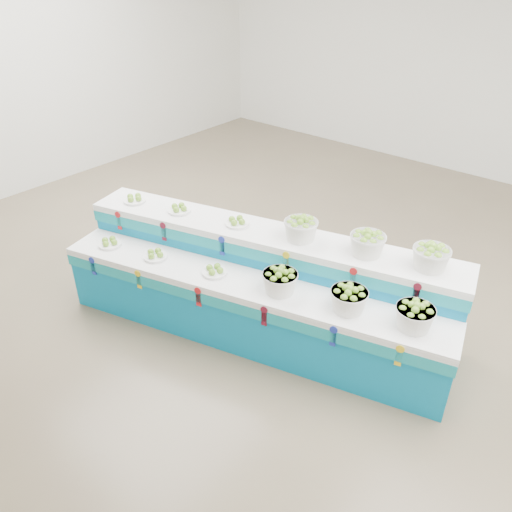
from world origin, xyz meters
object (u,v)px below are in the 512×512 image
(basket_upper_right, at_px, (431,257))
(plate_upper_mid, at_px, (179,208))
(display_stand, at_px, (256,286))
(basket_lower_left, at_px, (280,281))

(basket_upper_right, bearing_deg, plate_upper_mid, -165.50)
(display_stand, bearing_deg, plate_upper_mid, 166.46)
(display_stand, height_order, plate_upper_mid, plate_upper_mid)
(basket_lower_left, bearing_deg, plate_upper_mid, 174.89)
(display_stand, relative_size, plate_upper_mid, 16.23)
(display_stand, bearing_deg, basket_upper_right, 8.91)
(plate_upper_mid, distance_m, basket_upper_right, 2.58)
(basket_lower_left, relative_size, basket_upper_right, 1.00)
(basket_lower_left, xyz_separation_m, plate_upper_mid, (-1.45, 0.13, 0.23))
(basket_upper_right, bearing_deg, basket_lower_left, -143.37)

